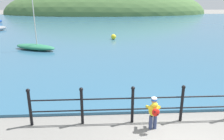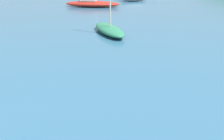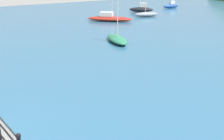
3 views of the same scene
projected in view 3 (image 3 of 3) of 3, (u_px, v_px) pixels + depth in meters
The scene contains 5 objects.
boat_mid_harbor at pixel (117, 39), 19.07m from camera, with size 3.65×2.49×4.32m.
boat_red_dinghy at pixel (171, 6), 41.81m from camera, with size 1.40×3.04×2.95m.
boat_nearest_quay at pixel (109, 18), 28.66m from camera, with size 4.92×4.30×5.96m.
boat_twin_mast at pixel (141, 9), 36.76m from camera, with size 3.26×2.97×4.30m.
boat_far_left at pixel (146, 14), 31.99m from camera, with size 2.11×3.12×2.99m.
Camera 3 is at (7.06, -0.11, 4.41)m, focal length 42.00 mm.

